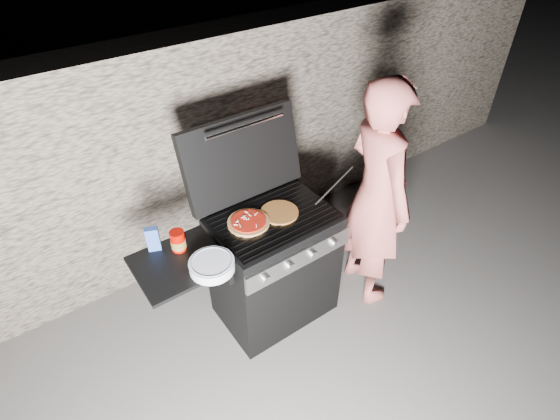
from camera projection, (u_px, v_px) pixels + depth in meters
ground at (275, 307)px, 3.39m from camera, size 50.00×50.00×0.00m
stone_wall at (199, 150)px, 3.49m from camera, size 8.00×0.35×1.80m
gas_grill at (244, 282)px, 2.99m from camera, size 1.34×0.79×0.91m
pizza_topped at (248, 222)px, 2.76m from camera, size 0.29×0.29×0.03m
pizza_plain at (279, 212)px, 2.85m from camera, size 0.33×0.33×0.01m
sauce_jar at (178, 241)px, 2.56m from camera, size 0.10×0.10×0.14m
blue_carton at (153, 239)px, 2.55m from camera, size 0.09×0.07×0.16m
plate_stack at (212, 265)px, 2.46m from camera, size 0.32×0.32×0.06m
person at (376, 197)px, 3.04m from camera, size 0.55×0.72×1.76m
tongs at (335, 185)px, 3.02m from camera, size 0.43×0.12×0.09m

